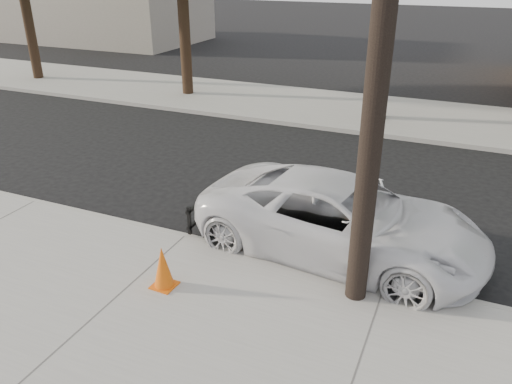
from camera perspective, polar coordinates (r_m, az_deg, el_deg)
ground at (r=11.88m, az=-2.83°, el=-0.90°), size 120.00×120.00×0.00m
near_sidewalk at (r=8.75m, az=-15.53°, el=-11.77°), size 90.00×4.40×0.15m
far_sidewalk at (r=19.37m, az=8.40°, el=9.45°), size 90.00×5.00×0.15m
curb_near at (r=10.23m, az=-8.01°, el=-5.23°), size 90.00×0.12×0.16m
building_far at (r=38.67m, az=-17.61°, el=19.95°), size 14.00×8.00×5.00m
utility_pole at (r=6.98m, az=14.56°, el=20.29°), size 1.40×0.34×9.00m
police_cruiser at (r=9.55m, az=9.69°, el=-3.02°), size 5.66×3.05×1.51m
traffic_cone at (r=8.57m, az=-10.59°, el=-8.48°), size 0.41×0.41×0.76m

